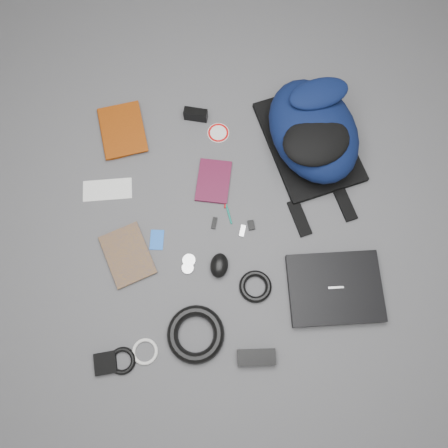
{
  "coord_description": "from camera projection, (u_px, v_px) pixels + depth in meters",
  "views": [
    {
      "loc": [
        -0.06,
        -0.49,
        1.65
      ],
      "look_at": [
        0.0,
        0.0,
        0.02
      ],
      "focal_mm": 35.0,
      "sensor_mm": 36.0,
      "label": 1
    }
  ],
  "objects": [
    {
      "name": "id_badge",
      "position": [
        157.0,
        240.0,
        1.7
      ],
      "size": [
        0.06,
        0.09,
        0.0
      ],
      "primitive_type": "cube",
      "rotation": [
        0.0,
        0.0,
        -0.16
      ],
      "color": "blue",
      "rests_on": "ground"
    },
    {
      "name": "laptop",
      "position": [
        335.0,
        288.0,
        1.63
      ],
      "size": [
        0.36,
        0.29,
        0.03
      ],
      "primitive_type": "cube",
      "rotation": [
        0.0,
        0.0,
        -0.07
      ],
      "color": "black",
      "rests_on": "ground"
    },
    {
      "name": "ground",
      "position": [
        224.0,
        225.0,
        1.72
      ],
      "size": [
        4.0,
        4.0,
        0.0
      ],
      "primitive_type": "plane",
      "color": "#4F4F51",
      "rests_on": "ground"
    },
    {
      "name": "usb_black",
      "position": [
        214.0,
        223.0,
        1.72
      ],
      "size": [
        0.03,
        0.05,
        0.01
      ],
      "primitive_type": "cube",
      "rotation": [
        0.0,
        0.0,
        -0.31
      ],
      "color": "black",
      "rests_on": "ground"
    },
    {
      "name": "compact_camera",
      "position": [
        196.0,
        115.0,
        1.83
      ],
      "size": [
        0.1,
        0.06,
        0.05
      ],
      "primitive_type": "cube",
      "rotation": [
        0.0,
        0.0,
        -0.29
      ],
      "color": "black",
      "rests_on": "ground"
    },
    {
      "name": "power_cord_coil",
      "position": [
        196.0,
        334.0,
        1.58
      ],
      "size": [
        0.27,
        0.27,
        0.04
      ],
      "primitive_type": "torus",
      "rotation": [
        0.0,
        0.0,
        -0.32
      ],
      "color": "black",
      "rests_on": "ground"
    },
    {
      "name": "power_brick",
      "position": [
        256.0,
        357.0,
        1.56
      ],
      "size": [
        0.14,
        0.07,
        0.03
      ],
      "primitive_type": "cube",
      "rotation": [
        0.0,
        0.0,
        -0.1
      ],
      "color": "black",
      "rests_on": "ground"
    },
    {
      "name": "usb_silver",
      "position": [
        242.0,
        231.0,
        1.71
      ],
      "size": [
        0.03,
        0.05,
        0.01
      ],
      "primitive_type": "cube",
      "rotation": [
        0.0,
        0.0,
        -0.34
      ],
      "color": "silver",
      "rests_on": "ground"
    },
    {
      "name": "comic_book",
      "position": [
        108.0,
        264.0,
        1.67
      ],
      "size": [
        0.22,
        0.26,
        0.02
      ],
      "primitive_type": "imported",
      "rotation": [
        0.0,
        0.0,
        0.3
      ],
      "color": "#B87A0D",
      "rests_on": "ground"
    },
    {
      "name": "pen_teal",
      "position": [
        227.0,
        209.0,
        1.73
      ],
      "size": [
        0.02,
        0.13,
        0.01
      ],
      "primitive_type": "cylinder",
      "rotation": [
        1.57,
        0.0,
        0.13
      ],
      "color": "#0D7662",
      "rests_on": "ground"
    },
    {
      "name": "white_cable_coil",
      "position": [
        145.0,
        352.0,
        1.57
      ],
      "size": [
        0.13,
        0.13,
        0.01
      ],
      "primitive_type": "torus",
      "rotation": [
        0.0,
        0.0,
        0.43
      ],
      "color": "white",
      "rests_on": "ground"
    },
    {
      "name": "mouse",
      "position": [
        219.0,
        265.0,
        1.65
      ],
      "size": [
        0.09,
        0.11,
        0.05
      ],
      "primitive_type": "ellipsoid",
      "rotation": [
        0.0,
        0.0,
        -0.25
      ],
      "color": "black",
      "rests_on": "ground"
    },
    {
      "name": "key_fob",
      "position": [
        251.0,
        225.0,
        1.71
      ],
      "size": [
        0.03,
        0.04,
        0.01
      ],
      "primitive_type": "cube",
      "rotation": [
        0.0,
        0.0,
        0.05
      ],
      "color": "black",
      "rests_on": "ground"
    },
    {
      "name": "textbook_red",
      "position": [
        101.0,
        135.0,
        1.82
      ],
      "size": [
        0.2,
        0.26,
        0.03
      ],
      "primitive_type": "imported",
      "rotation": [
        0.0,
        0.0,
        0.11
      ],
      "color": "#772C06",
      "rests_on": "ground"
    },
    {
      "name": "pouch",
      "position": [
        105.0,
        363.0,
        1.56
      ],
      "size": [
        0.08,
        0.08,
        0.02
      ],
      "primitive_type": "cube",
      "rotation": [
        0.0,
        0.0,
        0.05
      ],
      "color": "black",
      "rests_on": "ground"
    },
    {
      "name": "earbud_coil",
      "position": [
        122.0,
        361.0,
        1.56
      ],
      "size": [
        0.1,
        0.1,
        0.02
      ],
      "primitive_type": "torus",
      "rotation": [
        0.0,
        0.0,
        -0.01
      ],
      "color": "black",
      "rests_on": "ground"
    },
    {
      "name": "cable_coil",
      "position": [
        255.0,
        286.0,
        1.64
      ],
      "size": [
        0.13,
        0.13,
        0.02
      ],
      "primitive_type": "torus",
      "rotation": [
        0.0,
        0.0,
        0.03
      ],
      "color": "black",
      "rests_on": "ground"
    },
    {
      "name": "headphone_right",
      "position": [
        188.0,
        268.0,
        1.66
      ],
      "size": [
        0.06,
        0.06,
        0.01
      ],
      "primitive_type": "cylinder",
      "rotation": [
        0.0,
        0.0,
        0.4
      ],
      "color": "silver",
      "rests_on": "ground"
    },
    {
      "name": "pen_red",
      "position": [
        227.0,
        192.0,
        1.75
      ],
      "size": [
        0.04,
        0.13,
        0.01
      ],
      "primitive_type": "cylinder",
      "rotation": [
        1.57,
        0.0,
        -0.26
      ],
      "color": "#B50D10",
      "rests_on": "ground"
    },
    {
      "name": "sticker_disc",
      "position": [
        218.0,
        133.0,
        1.83
      ],
      "size": [
        0.1,
        0.1,
        0.0
      ],
      "primitive_type": "cylinder",
      "rotation": [
        0.0,
        0.0,
        0.11
      ],
      "color": "white",
      "rests_on": "ground"
    },
    {
      "name": "headphone_left",
      "position": [
        189.0,
        260.0,
        1.67
      ],
      "size": [
        0.05,
        0.05,
        0.01
      ],
      "primitive_type": "cylinder",
      "rotation": [
        0.0,
        0.0,
        0.04
      ],
      "color": "#BDBEC0",
      "rests_on": "ground"
    },
    {
      "name": "backpack",
      "position": [
        313.0,
        130.0,
        1.72
      ],
      "size": [
        0.45,
        0.58,
        0.22
      ],
      "primitive_type": null,
      "rotation": [
        0.0,
        0.0,
        0.2
      ],
      "color": "black",
      "rests_on": "ground"
    },
    {
      "name": "dvd_case",
      "position": [
        214.0,
        181.0,
        1.76
      ],
      "size": [
        0.17,
        0.21,
        0.01
      ],
      "primitive_type": "cube",
      "rotation": [
        0.0,
        0.0,
        -0.24
      ],
      "color": "#430C22",
      "rests_on": "ground"
    },
    {
      "name": "envelope",
      "position": [
        107.0,
        190.0,
        1.76
      ],
      "size": [
        0.2,
        0.1,
        0.0
      ],
      "primitive_type": "cube",
      "rotation": [
        0.0,
        0.0,
        -0.04
      ],
      "color": "white",
      "rests_on": "ground"
    }
  ]
}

